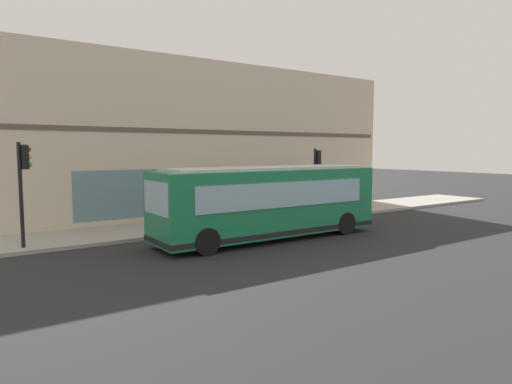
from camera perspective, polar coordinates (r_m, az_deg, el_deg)
The scene contains 12 objects.
ground at distance 20.16m, azimuth 6.05°, elevation -5.39°, with size 120.00×120.00×0.00m, color #262628.
sidewalk_curb at distance 23.72m, azimuth -1.10°, elevation -3.56°, with size 3.87×40.00×0.15m, color #9E9991.
building_corner at distance 28.47m, azimuth -7.60°, elevation 6.43°, with size 7.80×23.89×8.63m.
city_bus_nearside at distance 18.80m, azimuth 1.60°, elevation -1.35°, with size 2.62×10.05×3.07m.
traffic_light_near_corner at distance 24.53m, azimuth 7.75°, elevation 2.93°, with size 0.32×0.49×3.70m.
traffic_light_down_block at distance 18.48m, azimuth -27.59°, elevation 2.03°, with size 0.32×0.49×3.90m.
fire_hydrant at distance 27.61m, azimuth 9.93°, elevation -1.46°, with size 0.35×0.35×0.74m.
pedestrian_near_hydrant at distance 29.82m, azimuth 11.18°, elevation 0.19°, with size 0.32×0.32×1.68m.
pedestrian_near_building_entrance at distance 23.27m, azimuth 0.13°, elevation -0.99°, with size 0.32×0.32×1.78m.
pedestrian_walking_along_curb at distance 26.82m, azimuth 10.79°, elevation -0.24°, with size 0.32×0.32×1.78m.
pedestrian_by_light_pole at distance 24.78m, azimuth -1.41°, elevation -0.67°, with size 0.32×0.32×1.73m.
newspaper_vending_box at distance 24.85m, azimuth 3.17°, elevation -1.93°, with size 0.44×0.43×0.90m.
Camera 1 is at (-15.03, 12.90, 3.75)m, focal length 31.27 mm.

